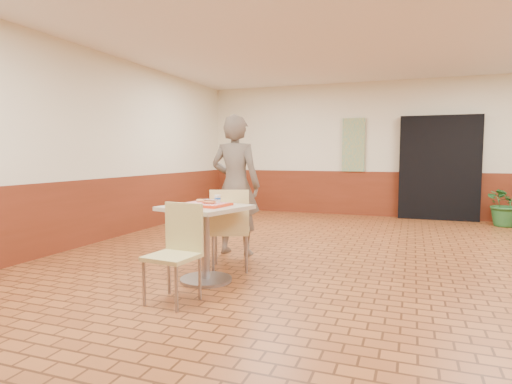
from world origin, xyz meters
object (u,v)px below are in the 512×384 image
(chair_main_front, at_px, (177,247))
(potted_plant, at_px, (507,203))
(long_john_donut, at_px, (210,202))
(chair_main_back, at_px, (230,225))
(customer, at_px, (236,185))
(main_table, at_px, (206,231))
(serving_tray, at_px, (205,204))
(paper_cup, at_px, (218,199))
(ring_donut, at_px, (200,201))

(chair_main_front, xyz_separation_m, potted_plant, (3.79, 5.87, -0.06))
(chair_main_front, xyz_separation_m, long_john_donut, (0.04, 0.61, 0.37))
(chair_main_back, bearing_deg, customer, -91.96)
(main_table, height_order, chair_main_front, chair_main_front)
(customer, distance_m, long_john_donut, 1.37)
(serving_tray, height_order, paper_cup, paper_cup)
(paper_cup, bearing_deg, long_john_donut, -112.95)
(main_table, relative_size, customer, 0.43)
(chair_main_back, bearing_deg, chair_main_front, 66.91)
(chair_main_back, relative_size, customer, 0.51)
(main_table, height_order, paper_cup, paper_cup)
(ring_donut, height_order, potted_plant, potted_plant)
(main_table, distance_m, chair_main_back, 0.48)
(potted_plant, bearing_deg, serving_tray, -126.19)
(paper_cup, bearing_deg, potted_plant, 54.35)
(chair_main_front, bearing_deg, main_table, 98.83)
(customer, height_order, ring_donut, customer)
(chair_main_front, height_order, paper_cup, paper_cup)
(customer, xyz_separation_m, serving_tray, (0.19, -1.30, -0.11))
(ring_donut, relative_size, potted_plant, 0.10)
(potted_plant, bearing_deg, paper_cup, -125.65)
(long_john_donut, bearing_deg, ring_donut, 144.03)
(chair_main_back, height_order, potted_plant, chair_main_back)
(chair_main_back, relative_size, ring_donut, 10.32)
(potted_plant, bearing_deg, ring_donut, -127.32)
(chair_main_front, relative_size, long_john_donut, 5.73)
(long_john_donut, xyz_separation_m, paper_cup, (0.04, 0.11, 0.02))
(chair_main_front, bearing_deg, customer, 102.74)
(serving_tray, relative_size, potted_plant, 0.53)
(chair_main_front, distance_m, paper_cup, 0.82)
(chair_main_back, relative_size, potted_plant, 1.07)
(chair_main_back, distance_m, long_john_donut, 0.62)
(serving_tray, distance_m, ring_donut, 0.13)
(chair_main_front, xyz_separation_m, ring_donut, (-0.13, 0.73, 0.36))
(long_john_donut, distance_m, paper_cup, 0.12)
(chair_main_back, bearing_deg, long_john_donut, 68.64)
(potted_plant, bearing_deg, chair_main_back, -128.23)
(ring_donut, xyz_separation_m, long_john_donut, (0.17, -0.13, 0.01))
(customer, height_order, long_john_donut, customer)
(chair_main_back, xyz_separation_m, ring_donut, (-0.18, -0.40, 0.33))
(long_john_donut, height_order, paper_cup, paper_cup)
(chair_main_front, relative_size, paper_cup, 10.81)
(chair_main_front, relative_size, serving_tray, 1.90)
(main_table, xyz_separation_m, chair_main_front, (0.03, -0.65, -0.04))
(chair_main_front, xyz_separation_m, chair_main_back, (0.05, 1.13, 0.03))
(chair_main_back, relative_size, serving_tray, 2.01)
(paper_cup, relative_size, potted_plant, 0.09)
(chair_main_front, distance_m, customer, 2.01)
(ring_donut, bearing_deg, long_john_donut, -35.97)
(main_table, distance_m, chair_main_front, 0.65)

